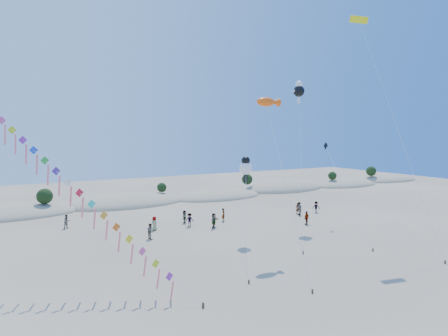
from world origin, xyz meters
TOP-DOWN VIEW (x-y plane):
  - ground at (0.00, 0.00)m, footprint 160.00×160.00m
  - dune_ridge at (1.06, 45.14)m, footprint 145.30×11.49m
  - kite_train at (-14.34, 17.04)m, footprint 17.69×19.69m
  - fish_kite at (6.25, 15.40)m, footprint 4.99×11.14m
  - cartoon_kite_low at (5.90, 18.86)m, footprint 7.04×11.21m
  - cartoon_kite_high at (16.58, 23.15)m, footprint 9.87×12.17m
  - parafoil_kite at (16.40, 13.41)m, footprint 2.10×10.35m
  - dark_kite at (17.64, 17.38)m, footprint 5.42×11.76m
  - beachgoers at (6.79, 26.08)m, footprint 33.38×13.17m

SIDE VIEW (x-z plane):
  - ground at x=0.00m, z-range 0.00..0.00m
  - dune_ridge at x=1.06m, z-range -2.67..2.90m
  - beachgoers at x=6.79m, z-range -0.08..1.78m
  - dark_kite at x=17.64m, z-range 1.82..12.03m
  - cartoon_kite_low at x=5.90m, z-range 3.30..12.17m
  - kite_train at x=-14.34m, z-range 0.33..20.02m
  - fish_kite at x=6.25m, z-range 6.85..21.58m
  - cartoon_kite_high at x=16.58m, z-range 7.78..25.75m
  - parafoil_kite at x=16.40m, z-range 10.68..34.04m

